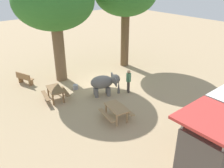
{
  "coord_description": "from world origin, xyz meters",
  "views": [
    {
      "loc": [
        9.36,
        12.17,
        7.42
      ],
      "look_at": [
        0.52,
        1.58,
        0.8
      ],
      "focal_mm": 37.59,
      "sensor_mm": 36.0,
      "label": 1
    }
  ],
  "objects_px": {
    "elephant": "(105,83)",
    "person_handler": "(129,80)",
    "picnic_table_far": "(116,110)",
    "feed_bucket": "(76,87)",
    "picnic_table_near": "(55,91)",
    "shade_tree_secondary": "(54,2)",
    "market_stall_red": "(210,147)",
    "wooden_bench": "(25,78)"
  },
  "relations": [
    {
      "from": "elephant",
      "to": "person_handler",
      "type": "height_order",
      "value": "person_handler"
    },
    {
      "from": "picnic_table_far",
      "to": "feed_bucket",
      "type": "xyz_separation_m",
      "value": [
        -0.23,
        -4.62,
        -0.43
      ]
    },
    {
      "from": "person_handler",
      "to": "picnic_table_near",
      "type": "distance_m",
      "value": 4.82
    },
    {
      "from": "elephant",
      "to": "shade_tree_secondary",
      "type": "relative_size",
      "value": 0.26
    },
    {
      "from": "shade_tree_secondary",
      "to": "feed_bucket",
      "type": "xyz_separation_m",
      "value": [
        0.07,
        2.08,
        -5.46
      ]
    },
    {
      "from": "person_handler",
      "to": "elephant",
      "type": "bearing_deg",
      "value": -0.25
    },
    {
      "from": "shade_tree_secondary",
      "to": "market_stall_red",
      "type": "height_order",
      "value": "shade_tree_secondary"
    },
    {
      "from": "market_stall_red",
      "to": "feed_bucket",
      "type": "distance_m",
      "value": 9.83
    },
    {
      "from": "picnic_table_near",
      "to": "wooden_bench",
      "type": "bearing_deg",
      "value": 21.62
    },
    {
      "from": "person_handler",
      "to": "feed_bucket",
      "type": "bearing_deg",
      "value": -19.79
    },
    {
      "from": "feed_bucket",
      "to": "wooden_bench",
      "type": "bearing_deg",
      "value": -51.88
    },
    {
      "from": "shade_tree_secondary",
      "to": "feed_bucket",
      "type": "distance_m",
      "value": 5.84
    },
    {
      "from": "person_handler",
      "to": "picnic_table_far",
      "type": "relative_size",
      "value": 0.93
    },
    {
      "from": "wooden_bench",
      "to": "elephant",
      "type": "bearing_deg",
      "value": 14.11
    },
    {
      "from": "elephant",
      "to": "feed_bucket",
      "type": "relative_size",
      "value": 5.46
    },
    {
      "from": "wooden_bench",
      "to": "shade_tree_secondary",
      "type": "bearing_deg",
      "value": 48.03
    },
    {
      "from": "shade_tree_secondary",
      "to": "feed_bucket",
      "type": "relative_size",
      "value": 21.28
    },
    {
      "from": "feed_bucket",
      "to": "person_handler",
      "type": "bearing_deg",
      "value": 132.56
    },
    {
      "from": "picnic_table_far",
      "to": "feed_bucket",
      "type": "relative_size",
      "value": 4.85
    },
    {
      "from": "elephant",
      "to": "feed_bucket",
      "type": "height_order",
      "value": "elephant"
    },
    {
      "from": "market_stall_red",
      "to": "feed_bucket",
      "type": "height_order",
      "value": "market_stall_red"
    },
    {
      "from": "feed_bucket",
      "to": "picnic_table_near",
      "type": "bearing_deg",
      "value": 15.15
    },
    {
      "from": "picnic_table_near",
      "to": "feed_bucket",
      "type": "relative_size",
      "value": 4.91
    },
    {
      "from": "person_handler",
      "to": "wooden_bench",
      "type": "distance_m",
      "value": 7.56
    },
    {
      "from": "shade_tree_secondary",
      "to": "picnic_table_far",
      "type": "xyz_separation_m",
      "value": [
        0.3,
        6.7,
        -5.03
      ]
    },
    {
      "from": "person_handler",
      "to": "feed_bucket",
      "type": "height_order",
      "value": "person_handler"
    },
    {
      "from": "person_handler",
      "to": "market_stall_red",
      "type": "relative_size",
      "value": 0.64
    },
    {
      "from": "elephant",
      "to": "picnic_table_near",
      "type": "xyz_separation_m",
      "value": [
        2.84,
        -1.49,
        -0.3
      ]
    },
    {
      "from": "wooden_bench",
      "to": "picnic_table_near",
      "type": "bearing_deg",
      "value": -10.56
    },
    {
      "from": "elephant",
      "to": "market_stall_red",
      "type": "xyz_separation_m",
      "value": [
        0.86,
        7.82,
        0.25
      ]
    },
    {
      "from": "picnic_table_near",
      "to": "feed_bucket",
      "type": "distance_m",
      "value": 1.88
    },
    {
      "from": "elephant",
      "to": "shade_tree_secondary",
      "type": "distance_m",
      "value": 6.3
    },
    {
      "from": "wooden_bench",
      "to": "feed_bucket",
      "type": "distance_m",
      "value": 3.88
    },
    {
      "from": "shade_tree_secondary",
      "to": "market_stall_red",
      "type": "xyz_separation_m",
      "value": [
        -0.14,
        11.86,
        -4.48
      ]
    },
    {
      "from": "picnic_table_near",
      "to": "market_stall_red",
      "type": "relative_size",
      "value": 0.7
    },
    {
      "from": "wooden_bench",
      "to": "person_handler",
      "type": "bearing_deg",
      "value": 19.72
    },
    {
      "from": "market_stall_red",
      "to": "picnic_table_far",
      "type": "bearing_deg",
      "value": -85.05
    },
    {
      "from": "picnic_table_far",
      "to": "market_stall_red",
      "type": "height_order",
      "value": "market_stall_red"
    },
    {
      "from": "picnic_table_near",
      "to": "picnic_table_far",
      "type": "distance_m",
      "value": 4.42
    },
    {
      "from": "shade_tree_secondary",
      "to": "wooden_bench",
      "type": "relative_size",
      "value": 5.28
    },
    {
      "from": "elephant",
      "to": "picnic_table_far",
      "type": "height_order",
      "value": "elephant"
    },
    {
      "from": "elephant",
      "to": "feed_bucket",
      "type": "bearing_deg",
      "value": 144.44
    }
  ]
}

